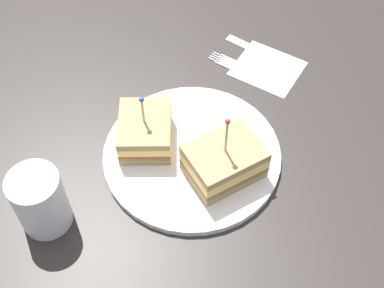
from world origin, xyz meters
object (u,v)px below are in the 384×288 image
plate (192,155)px  knife (257,50)px  sandwich_half_back (145,131)px  napkin (268,68)px  drink_glass (41,203)px  sandwich_half_front (225,161)px  fork (238,67)px

plate → knife: size_ratio=1.90×
sandwich_half_back → napkin: 24.35cm
drink_glass → napkin: 41.34cm
sandwich_half_front → napkin: bearing=-163.7°
sandwich_half_front → fork: sandwich_half_front is taller
sandwich_half_front → napkin: size_ratio=1.15×
napkin → plate: bearing=2.2°
plate → sandwich_half_back: 7.35cm
napkin → fork: fork is taller
plate → fork: size_ratio=1.85×
sandwich_half_back → fork: sandwich_half_back is taller
sandwich_half_back → napkin: (-23.47, 5.62, -3.20)cm
napkin → fork: size_ratio=0.75×
napkin → knife: size_ratio=0.77×
plate → knife: (-23.57, -4.44, -0.35)cm
sandwich_half_front → napkin: (-21.07, -6.16, -3.50)cm
drink_glass → napkin: size_ratio=0.90×
napkin → fork: (2.73, -3.96, 0.10)cm
fork → plate: bearing=14.5°
fork → knife: (-5.07, 0.34, 0.00)cm
sandwich_half_back → fork: bearing=175.4°
sandwich_half_front → fork: bearing=-151.1°
sandwich_half_front → drink_glass: sandwich_half_front is taller
fork → knife: size_ratio=1.03×
drink_glass → napkin: drink_glass is taller
plate → fork: bearing=-165.5°
napkin → knife: 4.32cm
fork → knife: 5.09cm
fork → knife: bearing=176.1°
napkin → knife: knife is taller
drink_glass → knife: (-42.69, 4.53, -3.79)cm
sandwich_half_back → drink_glass: 17.07cm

